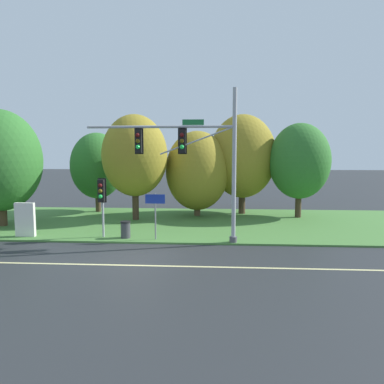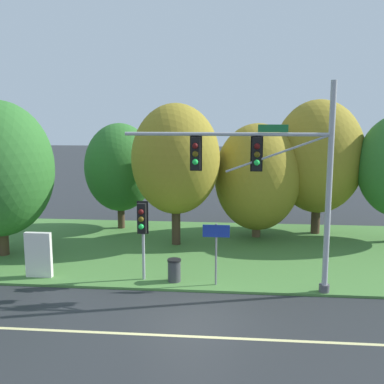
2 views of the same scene
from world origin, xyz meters
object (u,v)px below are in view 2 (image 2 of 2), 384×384
object	(u,v)px
tree_left_of_mast	(120,168)
tree_tall_centre	(318,157)
tree_behind_signpost	(176,159)
pedestrian_signal_near_kerb	(142,223)
route_sign_post	(216,243)
trash_bin	(174,270)
info_kiosk	(39,255)
traffic_signal_mast	(274,172)
tree_mid_verge	(257,177)

from	to	relation	value
tree_left_of_mast	tree_tall_centre	size ratio (longest dim) A/B	0.82
tree_behind_signpost	tree_tall_centre	world-z (taller)	tree_tall_centre
pedestrian_signal_near_kerb	tree_behind_signpost	xyz separation A→B (m)	(0.65, 5.55, 2.03)
route_sign_post	trash_bin	bearing A→B (deg)	172.07
info_kiosk	tree_tall_centre	bearing A→B (deg)	34.09
pedestrian_signal_near_kerb	traffic_signal_mast	bearing A→B (deg)	-6.54
traffic_signal_mast	trash_bin	world-z (taller)	traffic_signal_mast
pedestrian_signal_near_kerb	info_kiosk	size ratio (longest dim) A/B	1.73
tree_behind_signpost	tree_mid_verge	world-z (taller)	tree_behind_signpost
tree_mid_verge	info_kiosk	xyz separation A→B (m)	(-9.26, -7.44, -2.37)
tree_tall_centre	trash_bin	bearing A→B (deg)	-129.06
tree_left_of_mast	trash_bin	bearing A→B (deg)	-63.58
tree_behind_signpost	trash_bin	xyz separation A→B (m)	(0.63, -5.52, -3.96)
tree_behind_signpost	tree_tall_centre	size ratio (longest dim) A/B	0.97
tree_left_of_mast	info_kiosk	size ratio (longest dim) A/B	3.25
tree_left_of_mast	tree_mid_verge	bearing A→B (deg)	-8.98
traffic_signal_mast	tree_left_of_mast	world-z (taller)	traffic_signal_mast
tree_tall_centre	trash_bin	xyz separation A→B (m)	(-6.93, -8.54, -3.87)
tree_behind_signpost	info_kiosk	bearing A→B (deg)	-132.48
traffic_signal_mast	tree_mid_verge	size ratio (longest dim) A/B	1.28
trash_bin	tree_left_of_mast	bearing A→B (deg)	116.42
route_sign_post	tree_left_of_mast	size ratio (longest dim) A/B	0.41
tree_tall_centre	trash_bin	world-z (taller)	tree_tall_centre
tree_mid_verge	tree_behind_signpost	bearing A→B (deg)	-155.39
pedestrian_signal_near_kerb	trash_bin	size ratio (longest dim) A/B	3.53
pedestrian_signal_near_kerb	info_kiosk	distance (m)	4.64
route_sign_post	info_kiosk	bearing A→B (deg)	178.14
tree_behind_signpost	tree_mid_verge	xyz separation A→B (m)	(4.20, 1.93, -1.12)
trash_bin	tree_tall_centre	bearing A→B (deg)	50.94
tree_behind_signpost	tree_tall_centre	bearing A→B (deg)	21.78
trash_bin	tree_mid_verge	bearing A→B (deg)	64.39
pedestrian_signal_near_kerb	tree_left_of_mast	world-z (taller)	tree_left_of_mast
pedestrian_signal_near_kerb	tree_tall_centre	size ratio (longest dim) A/B	0.44
pedestrian_signal_near_kerb	tree_tall_centre	distance (m)	12.03
route_sign_post	pedestrian_signal_near_kerb	bearing A→B (deg)	176.00
tree_tall_centre	info_kiosk	size ratio (longest dim) A/B	3.94
tree_left_of_mast	trash_bin	distance (m)	10.20
pedestrian_signal_near_kerb	tree_left_of_mast	distance (m)	9.31
tree_tall_centre	tree_left_of_mast	bearing A→B (deg)	179.24
route_sign_post	tree_behind_signpost	distance (m)	6.78
tree_behind_signpost	traffic_signal_mast	bearing A→B (deg)	-53.89
traffic_signal_mast	tree_left_of_mast	size ratio (longest dim) A/B	1.29
traffic_signal_mast	tree_left_of_mast	xyz separation A→B (m)	(-8.16, 9.31, -1.03)
traffic_signal_mast	trash_bin	xyz separation A→B (m)	(-3.84, 0.62, -4.16)
tree_tall_centre	trash_bin	size ratio (longest dim) A/B	8.05
pedestrian_signal_near_kerb	tree_mid_verge	xyz separation A→B (m)	(4.86, 7.48, 0.91)
tree_tall_centre	info_kiosk	bearing A→B (deg)	-145.91
route_sign_post	tree_mid_verge	xyz separation A→B (m)	(1.87, 7.68, 1.58)
info_kiosk	route_sign_post	bearing A→B (deg)	-1.86
tree_mid_verge	trash_bin	world-z (taller)	tree_mid_verge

